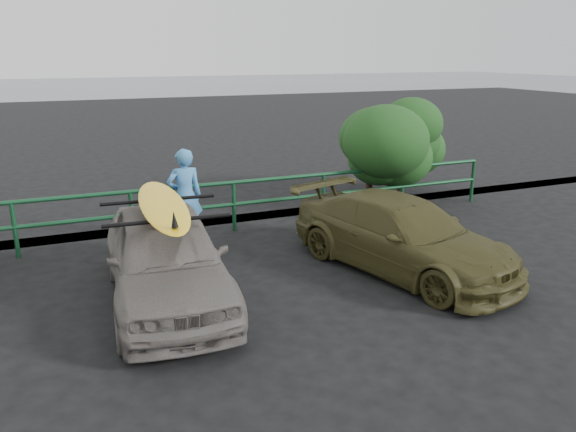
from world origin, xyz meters
name	(u,v)px	position (x,y,z in m)	size (l,w,h in m)	color
ground	(281,360)	(0.00, 0.00, 0.00)	(80.00, 80.00, 0.00)	black
ocean	(71,86)	(0.00, 60.00, 0.00)	(200.00, 200.00, 0.00)	slate
guardrail	(185,211)	(0.00, 5.00, 0.52)	(14.00, 0.08, 1.04)	#113E22
shrub_right	(392,152)	(5.00, 5.50, 1.27)	(3.20, 2.40, 2.54)	#1D481A
sedan	(166,257)	(-0.90, 2.14, 0.68)	(1.61, 4.00, 1.36)	slate
olive_vehicle	(402,235)	(2.92, 1.89, 0.60)	(1.68, 4.14, 1.20)	#413D1C
man	(185,196)	(-0.04, 4.72, 0.90)	(0.65, 0.43, 1.79)	#4389CA
roof_rack	(163,210)	(-0.90, 2.14, 1.39)	(1.66, 1.16, 0.06)	black
surfboard	(163,205)	(-0.90, 2.14, 1.46)	(0.62, 2.99, 0.09)	yellow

